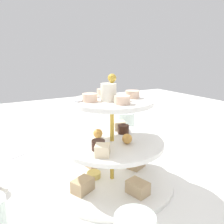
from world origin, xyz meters
TOP-DOWN VIEW (x-y plane):
  - ground_plane at (0.00, 0.00)m, footprint 2.40×2.40m
  - tiered_serving_stand at (0.00, -0.00)m, footprint 0.31×0.31m
  - water_glass_tall_right at (-0.18, -0.22)m, footprint 0.07×0.07m
  - butter_knife_right at (0.13, -0.31)m, footprint 0.16×0.08m

SIDE VIEW (x-z plane):
  - ground_plane at x=0.00m, z-range 0.00..0.00m
  - butter_knife_right at x=0.13m, z-range 0.00..0.00m
  - water_glass_tall_right at x=-0.18m, z-range 0.00..0.11m
  - tiered_serving_stand at x=0.00m, z-range -0.05..0.22m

